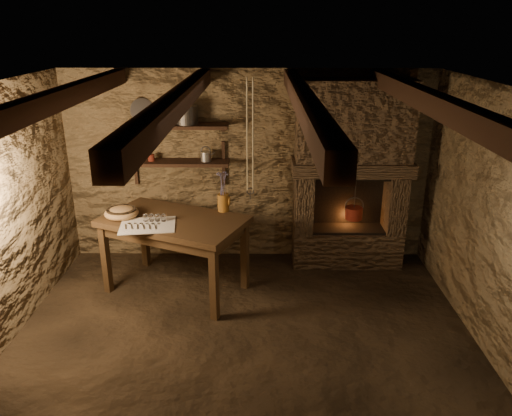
{
  "coord_description": "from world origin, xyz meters",
  "views": [
    {
      "loc": [
        0.16,
        -4.03,
        2.89
      ],
      "look_at": [
        0.11,
        0.9,
        1.06
      ],
      "focal_mm": 35.0,
      "sensor_mm": 36.0,
      "label": 1
    }
  ],
  "objects_px": {
    "work_table": "(175,252)",
    "red_pot": "(354,212)",
    "stoneware_jug": "(223,194)",
    "iron_stockpot": "(187,116)",
    "wooden_bowl": "(122,213)"
  },
  "relations": [
    {
      "from": "work_table",
      "to": "wooden_bowl",
      "type": "xyz_separation_m",
      "value": [
        -0.58,
        0.05,
        0.45
      ]
    },
    {
      "from": "iron_stockpot",
      "to": "red_pot",
      "type": "height_order",
      "value": "iron_stockpot"
    },
    {
      "from": "stoneware_jug",
      "to": "red_pot",
      "type": "xyz_separation_m",
      "value": [
        1.57,
        0.42,
        -0.37
      ]
    },
    {
      "from": "work_table",
      "to": "stoneware_jug",
      "type": "distance_m",
      "value": 0.84
    },
    {
      "from": "work_table",
      "to": "red_pot",
      "type": "distance_m",
      "value": 2.22
    },
    {
      "from": "wooden_bowl",
      "to": "red_pot",
      "type": "relative_size",
      "value": 0.7
    },
    {
      "from": "work_table",
      "to": "red_pot",
      "type": "bearing_deg",
      "value": 41.28
    },
    {
      "from": "work_table",
      "to": "iron_stockpot",
      "type": "distance_m",
      "value": 1.61
    },
    {
      "from": "stoneware_jug",
      "to": "iron_stockpot",
      "type": "distance_m",
      "value": 1.06
    },
    {
      "from": "work_table",
      "to": "stoneware_jug",
      "type": "bearing_deg",
      "value": 48.3
    },
    {
      "from": "wooden_bowl",
      "to": "red_pot",
      "type": "bearing_deg",
      "value": 12.96
    },
    {
      "from": "work_table",
      "to": "wooden_bowl",
      "type": "distance_m",
      "value": 0.74
    },
    {
      "from": "iron_stockpot",
      "to": "wooden_bowl",
      "type": "bearing_deg",
      "value": -131.92
    },
    {
      "from": "work_table",
      "to": "iron_stockpot",
      "type": "height_order",
      "value": "iron_stockpot"
    },
    {
      "from": "stoneware_jug",
      "to": "iron_stockpot",
      "type": "relative_size",
      "value": 1.72
    }
  ]
}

